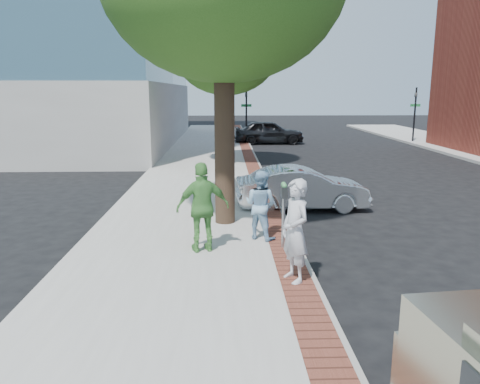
{
  "coord_description": "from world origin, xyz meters",
  "views": [
    {
      "loc": [
        -0.61,
        -10.12,
        3.57
      ],
      "look_at": [
        -0.24,
        0.79,
        1.2
      ],
      "focal_mm": 35.0,
      "sensor_mm": 36.0,
      "label": 1
    }
  ],
  "objects_px": {
    "bg_car": "(269,132)",
    "parking_meter": "(284,201)",
    "person_green": "(203,207)",
    "sedan_silver": "(302,189)",
    "person_gray": "(295,231)",
    "person_officer": "(260,205)"
  },
  "relations": [
    {
      "from": "parking_meter",
      "to": "bg_car",
      "type": "height_order",
      "value": "parking_meter"
    },
    {
      "from": "parking_meter",
      "to": "bg_car",
      "type": "xyz_separation_m",
      "value": [
        1.77,
        22.21,
        -0.39
      ]
    },
    {
      "from": "bg_car",
      "to": "parking_meter",
      "type": "bearing_deg",
      "value": 174.03
    },
    {
      "from": "person_green",
      "to": "parking_meter",
      "type": "bearing_deg",
      "value": 171.12
    },
    {
      "from": "person_gray",
      "to": "sedan_silver",
      "type": "distance_m",
      "value": 5.93
    },
    {
      "from": "parking_meter",
      "to": "person_gray",
      "type": "bearing_deg",
      "value": -90.68
    },
    {
      "from": "person_green",
      "to": "person_officer",
      "type": "bearing_deg",
      "value": -160.83
    },
    {
      "from": "person_gray",
      "to": "parking_meter",
      "type": "bearing_deg",
      "value": 156.85
    },
    {
      "from": "person_officer",
      "to": "bg_car",
      "type": "height_order",
      "value": "person_officer"
    },
    {
      "from": "person_officer",
      "to": "bg_car",
      "type": "relative_size",
      "value": 0.34
    },
    {
      "from": "person_gray",
      "to": "person_officer",
      "type": "bearing_deg",
      "value": 167.12
    },
    {
      "from": "parking_meter",
      "to": "person_officer",
      "type": "bearing_deg",
      "value": 123.09
    },
    {
      "from": "person_green",
      "to": "sedan_silver",
      "type": "height_order",
      "value": "person_green"
    },
    {
      "from": "parking_meter",
      "to": "person_gray",
      "type": "relative_size",
      "value": 0.78
    },
    {
      "from": "parking_meter",
      "to": "person_gray",
      "type": "distance_m",
      "value": 1.86
    },
    {
      "from": "person_green",
      "to": "bg_car",
      "type": "xyz_separation_m",
      "value": [
        3.53,
        22.37,
        -0.31
      ]
    },
    {
      "from": "person_gray",
      "to": "person_green",
      "type": "distance_m",
      "value": 2.42
    },
    {
      "from": "parking_meter",
      "to": "sedan_silver",
      "type": "relative_size",
      "value": 0.37
    },
    {
      "from": "parking_meter",
      "to": "sedan_silver",
      "type": "distance_m",
      "value": 4.14
    },
    {
      "from": "person_officer",
      "to": "sedan_silver",
      "type": "height_order",
      "value": "person_officer"
    },
    {
      "from": "person_officer",
      "to": "sedan_silver",
      "type": "bearing_deg",
      "value": -80.48
    },
    {
      "from": "parking_meter",
      "to": "sedan_silver",
      "type": "bearing_deg",
      "value": 75.04
    }
  ]
}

